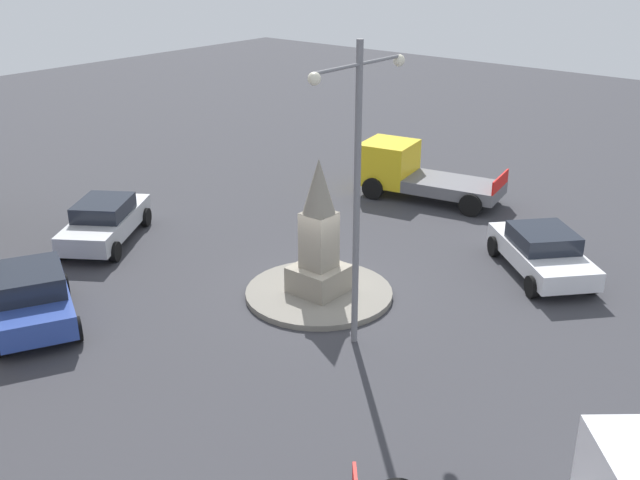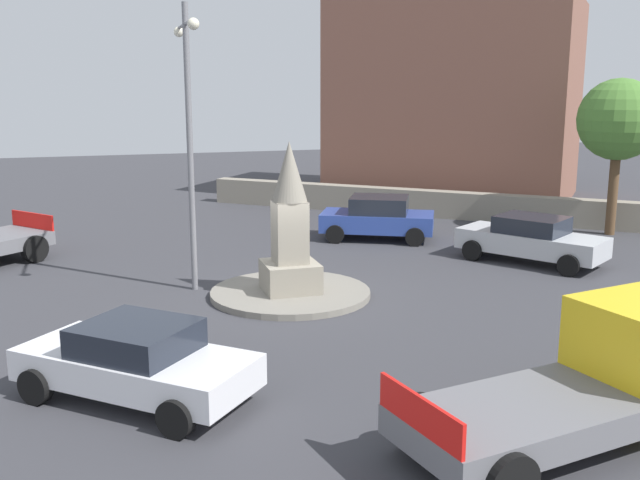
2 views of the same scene
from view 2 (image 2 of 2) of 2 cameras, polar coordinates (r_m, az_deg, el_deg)
name	(u,v)px [view 2 (image 2 of 2)]	position (r m, az deg, el deg)	size (l,w,h in m)	color
ground_plane	(290,296)	(19.47, -2.28, -4.32)	(80.00, 80.00, 0.00)	#38383D
traffic_island	(290,293)	(19.45, -2.28, -4.09)	(4.17, 4.17, 0.16)	gray
monument	(290,229)	(19.04, -2.32, 0.82)	(1.38, 1.38, 3.87)	gray
streetlamp	(189,121)	(19.64, -10.01, 8.98)	(3.34, 0.28, 7.43)	slate
car_blue_parked_left	(378,217)	(26.27, 4.46, 1.74)	(3.36, 4.30, 1.53)	#2D479E
car_white_passing	(136,361)	(13.55, -13.90, -8.96)	(4.17, 4.35, 1.40)	silver
car_silver_far_side	(531,239)	(23.73, 15.88, 0.08)	(4.58, 3.85, 1.45)	#B7BABF
truck_yellow_waiting	(601,377)	(12.58, 20.75, -9.82)	(3.11, 5.70, 2.04)	yellow
stone_boundary_wall	(423,203)	(31.12, 7.89, 2.83)	(19.34, 0.70, 1.08)	gray
corner_building	(458,101)	(36.29, 10.53, 10.42)	(10.53, 8.45, 9.10)	brown
tree_near_wall	(619,121)	(28.68, 21.93, 8.49)	(2.90, 2.90, 5.61)	brown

